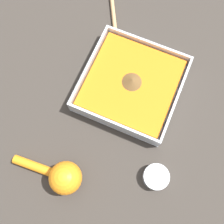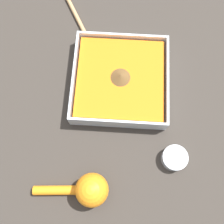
{
  "view_description": "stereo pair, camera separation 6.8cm",
  "coord_description": "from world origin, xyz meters",
  "px_view_note": "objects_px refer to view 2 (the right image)",
  "views": [
    {
      "loc": [
        0.08,
        -0.28,
        0.67
      ],
      "look_at": [
        0.0,
        -0.1,
        0.03
      ],
      "focal_mm": 42.0,
      "sensor_mm": 36.0,
      "label": 1
    },
    {
      "loc": [
        0.01,
        -0.3,
        0.67
      ],
      "look_at": [
        0.0,
        -0.1,
        0.03
      ],
      "focal_mm": 42.0,
      "sensor_mm": 36.0,
      "label": 2
    }
  ],
  "objects_px": {
    "lemon_squeezer": "(88,190)",
    "wooden_spoon": "(72,8)",
    "spice_bowl": "(174,158)",
    "square_dish": "(120,80)"
  },
  "relations": [
    {
      "from": "spice_bowl",
      "to": "wooden_spoon",
      "type": "distance_m",
      "value": 0.53
    },
    {
      "from": "lemon_squeezer",
      "to": "wooden_spoon",
      "type": "height_order",
      "value": "lemon_squeezer"
    },
    {
      "from": "spice_bowl",
      "to": "lemon_squeezer",
      "type": "bearing_deg",
      "value": -156.56
    },
    {
      "from": "spice_bowl",
      "to": "wooden_spoon",
      "type": "xyz_separation_m",
      "value": [
        -0.3,
        0.43,
        -0.01
      ]
    },
    {
      "from": "spice_bowl",
      "to": "lemon_squeezer",
      "type": "xyz_separation_m",
      "value": [
        -0.21,
        -0.09,
        0.02
      ]
    },
    {
      "from": "square_dish",
      "to": "lemon_squeezer",
      "type": "relative_size",
      "value": 1.37
    },
    {
      "from": "spice_bowl",
      "to": "wooden_spoon",
      "type": "height_order",
      "value": "spice_bowl"
    },
    {
      "from": "square_dish",
      "to": "lemon_squeezer",
      "type": "distance_m",
      "value": 0.3
    },
    {
      "from": "spice_bowl",
      "to": "lemon_squeezer",
      "type": "height_order",
      "value": "lemon_squeezer"
    },
    {
      "from": "lemon_squeezer",
      "to": "square_dish",
      "type": "bearing_deg",
      "value": 74.29
    }
  ]
}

